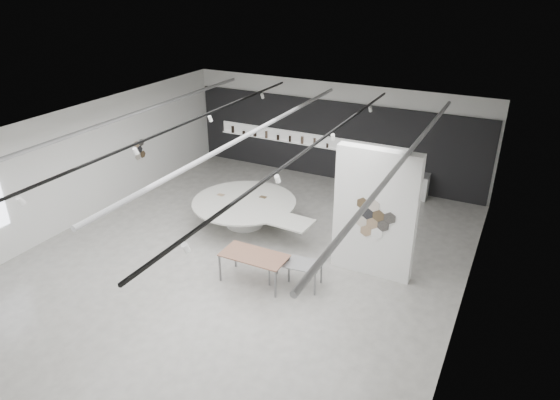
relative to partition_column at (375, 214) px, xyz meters
The scene contains 7 objects.
room 3.74m from the partition_column, 164.48° to the right, with size 12.02×14.02×3.82m.
back_wall_display 6.94m from the partition_column, 121.12° to the left, with size 11.80×0.27×3.10m.
partition_column is the anchor object (origin of this frame).
display_island 4.71m from the partition_column, 169.56° to the left, with size 4.39×3.56×0.86m.
sample_table_wood 3.39m from the partition_column, 144.60° to the right, with size 1.77×0.89×0.83m.
sample_table_stone 2.48m from the partition_column, 136.84° to the right, with size 1.40×0.81×0.69m.
kitchen_counter 5.72m from the partition_column, 94.17° to the left, with size 1.62×0.68×1.26m.
Camera 1 is at (6.59, -10.61, 7.70)m, focal length 32.00 mm.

